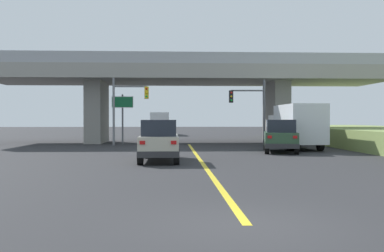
% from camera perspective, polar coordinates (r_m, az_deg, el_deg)
% --- Properties ---
extents(ground, '(160.00, 160.00, 0.00)m').
position_cam_1_polar(ground, '(39.07, -0.59, -2.13)').
color(ground, '#2B2B2D').
extents(overpass_bridge, '(34.23, 8.44, 7.36)m').
position_cam_1_polar(overpass_bridge, '(39.15, -0.59, 5.71)').
color(overpass_bridge, gray).
rests_on(overpass_bridge, ground).
extents(lane_divider_stripe, '(0.20, 27.49, 0.01)m').
position_cam_1_polar(lane_divider_stripe, '(22.33, 1.05, -4.38)').
color(lane_divider_stripe, yellow).
rests_on(lane_divider_stripe, ground).
extents(suv_lead, '(1.88, 4.78, 2.02)m').
position_cam_1_polar(suv_lead, '(21.66, -4.22, -1.87)').
color(suv_lead, '#B7B29E').
rests_on(suv_lead, ground).
extents(suv_crossing, '(2.71, 4.70, 2.02)m').
position_cam_1_polar(suv_crossing, '(28.00, 11.27, -1.26)').
color(suv_crossing, '#2D4C33').
rests_on(suv_crossing, ground).
extents(box_truck, '(2.33, 7.20, 3.03)m').
position_cam_1_polar(box_truck, '(31.51, 13.25, 0.04)').
color(box_truck, silver).
rests_on(box_truck, ground).
extents(traffic_signal_nearside, '(2.89, 0.36, 5.18)m').
position_cam_1_polar(traffic_signal_nearside, '(35.36, 7.70, 2.73)').
color(traffic_signal_nearside, '#56595E').
rests_on(traffic_signal_nearside, ground).
extents(traffic_signal_farside, '(2.81, 0.36, 5.34)m').
position_cam_1_polar(traffic_signal_farside, '(35.05, -8.51, 3.00)').
color(traffic_signal_farside, slate).
rests_on(traffic_signal_farside, ground).
extents(highway_sign, '(1.74, 0.17, 4.05)m').
position_cam_1_polar(highway_sign, '(36.30, -8.93, 2.36)').
color(highway_sign, '#56595E').
rests_on(highway_sign, ground).
extents(semi_truck_distant, '(2.33, 7.25, 2.90)m').
position_cam_1_polar(semi_truck_distant, '(58.02, -4.13, 0.39)').
color(semi_truck_distant, navy).
rests_on(semi_truck_distant, ground).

